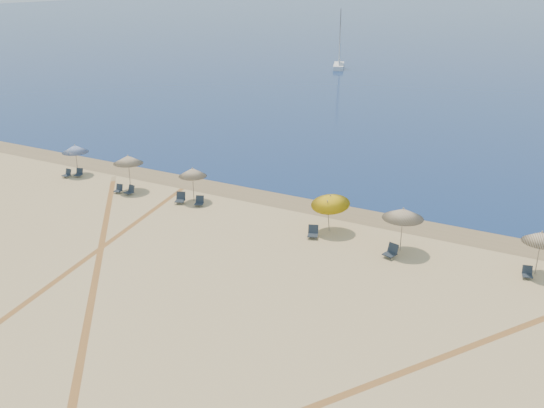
{
  "coord_description": "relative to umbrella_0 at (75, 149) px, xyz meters",
  "views": [
    {
      "loc": [
        16.32,
        -9.88,
        14.49
      ],
      "look_at": [
        0.0,
        20.0,
        1.3
      ],
      "focal_mm": 39.65,
      "sensor_mm": 36.0,
      "label": 1
    }
  ],
  "objects": [
    {
      "name": "umbrella_0",
      "position": [
        0.0,
        0.0,
        0.0
      ],
      "size": [
        1.97,
        1.97,
        2.37
      ],
      "color": "gray",
      "rests_on": "ground"
    },
    {
      "name": "chair_5",
      "position": [
        11.98,
        -0.95,
        -1.75
      ],
      "size": [
        0.73,
        0.78,
        0.65
      ],
      "rotation": [
        0.0,
        0.0,
        0.38
      ],
      "color": "black",
      "rests_on": "ground"
    },
    {
      "name": "chair_4",
      "position": [
        10.58,
        -1.15,
        -1.71
      ],
      "size": [
        0.83,
        0.88,
        0.73
      ],
      "rotation": [
        0.0,
        0.0,
        0.39
      ],
      "color": "black",
      "rests_on": "ground"
    },
    {
      "name": "umbrella_1",
      "position": [
        5.96,
        -0.84,
        0.24
      ],
      "size": [
        2.08,
        2.09,
        2.62
      ],
      "color": "gray",
      "rests_on": "ground"
    },
    {
      "name": "umbrella_4",
      "position": [
        25.8,
        -1.34,
        0.22
      ],
      "size": [
        2.26,
        2.26,
        2.59
      ],
      "color": "gray",
      "rests_on": "ground"
    },
    {
      "name": "umbrella_5",
      "position": [
        32.72,
        -0.65,
        0.04
      ],
      "size": [
        1.87,
        1.87,
        2.41
      ],
      "color": "gray",
      "rests_on": "ground"
    },
    {
      "name": "chair_0",
      "position": [
        -0.21,
        -0.87,
        -1.76
      ],
      "size": [
        0.52,
        0.61,
        0.62
      ],
      "rotation": [
        0.0,
        0.0,
        -0.01
      ],
      "color": "black",
      "rests_on": "ground"
    },
    {
      "name": "chair_2",
      "position": [
        5.56,
        -1.61,
        -1.77
      ],
      "size": [
        0.58,
        0.65,
        0.59
      ],
      "rotation": [
        0.0,
        0.0,
        0.17
      ],
      "color": "black",
      "rests_on": "ground"
    },
    {
      "name": "tire_tracks",
      "position": [
        16.91,
        -12.33,
        -2.03
      ],
      "size": [
        55.02,
        44.43,
        0.0
      ],
      "color": "tan",
      "rests_on": "ground"
    },
    {
      "name": "chair_7",
      "position": [
        25.59,
        -2.3,
        -1.71
      ],
      "size": [
        0.79,
        0.86,
        0.74
      ],
      "rotation": [
        0.0,
        0.0,
        -0.3
      ],
      "color": "black",
      "rests_on": "ground"
    },
    {
      "name": "chair_8",
      "position": [
        32.39,
        -1.25,
        -1.77
      ],
      "size": [
        0.61,
        0.68,
        0.59
      ],
      "rotation": [
        0.0,
        0.0,
        0.25
      ],
      "color": "black",
      "rests_on": "ground"
    },
    {
      "name": "chair_3",
      "position": [
        6.5,
        -1.5,
        -1.75
      ],
      "size": [
        0.61,
        0.69,
        0.65
      ],
      "rotation": [
        0.0,
        0.0,
        -0.14
      ],
      "color": "black",
      "rests_on": "ground"
    },
    {
      "name": "chair_1",
      "position": [
        0.47,
        -0.35,
        -1.75
      ],
      "size": [
        0.67,
        0.73,
        0.63
      ],
      "rotation": [
        0.0,
        0.0,
        0.28
      ],
      "color": "black",
      "rests_on": "ground"
    },
    {
      "name": "wet_sand",
      "position": [
        17.69,
        2.65,
        -2.03
      ],
      "size": [
        500.0,
        500.0,
        0.0
      ],
      "primitive_type": "plane",
      "color": "olive",
      "rests_on": "ground"
    },
    {
      "name": "chair_6",
      "position": [
        20.76,
        -1.97,
        -1.72
      ],
      "size": [
        0.79,
        0.85,
        0.71
      ],
      "rotation": [
        0.0,
        0.0,
        0.36
      ],
      "color": "black",
      "rests_on": "ground"
    },
    {
      "name": "umbrella_2",
      "position": [
        11.14,
        -0.41,
        0.01
      ],
      "size": [
        1.9,
        1.9,
        2.38
      ],
      "color": "gray",
      "rests_on": "ground"
    },
    {
      "name": "umbrella_3",
      "position": [
        21.24,
        -0.73,
        -0.04
      ],
      "size": [
        2.3,
        2.36,
        2.51
      ],
      "color": "gray",
      "rests_on": "ground"
    },
    {
      "name": "sailboat_1",
      "position": [
        -3.52,
        60.01,
        0.74
      ],
      "size": [
        3.64,
        6.31,
        9.16
      ],
      "rotation": [
        0.0,
        0.0,
        0.36
      ],
      "color": "white",
      "rests_on": "ocean"
    }
  ]
}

